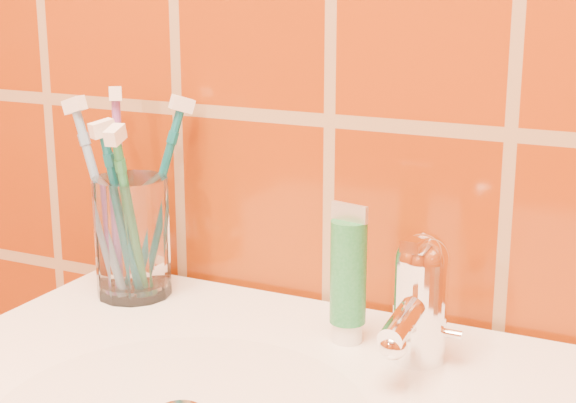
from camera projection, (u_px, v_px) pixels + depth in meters
The scene contains 8 objects.
glass_tumbler at pixel (132, 237), 0.94m from camera, with size 0.08×0.08×0.13m, color white.
toothpaste_tube at pixel (348, 278), 0.82m from camera, with size 0.04×0.03×0.13m.
faucet at pixel (419, 294), 0.78m from camera, with size 0.05×0.11×0.12m.
toothbrush_0 at pixel (120, 193), 0.94m from camera, with size 0.04×0.05×0.23m, color #85499D, non-canonical shape.
toothbrush_1 at pixel (121, 213), 0.91m from camera, with size 0.04×0.05×0.20m, color #0D5E6E, non-canonical shape.
toothbrush_2 at pixel (101, 199), 0.94m from camera, with size 0.09×0.03×0.22m, color #709AC7, non-canonical shape.
toothbrush_3 at pixel (157, 196), 0.95m from camera, with size 0.06×0.07×0.22m, color #0C5B68, non-canonical shape.
toothbrush_4 at pixel (130, 216), 0.91m from camera, with size 0.03×0.07×0.20m, color #207A49, non-canonical shape.
Camera 1 is at (0.35, 0.38, 1.19)m, focal length 55.00 mm.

